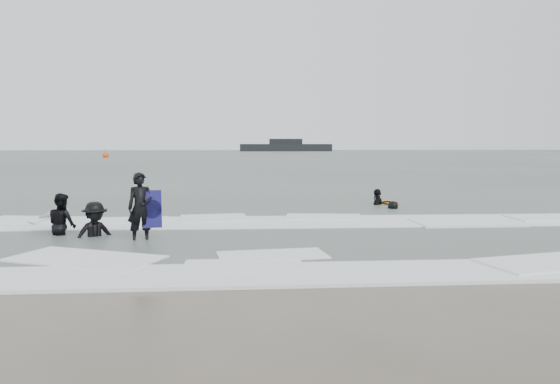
{
  "coord_description": "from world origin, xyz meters",
  "views": [
    {
      "loc": [
        -0.95,
        -10.79,
        2.55
      ],
      "look_at": [
        0.0,
        5.0,
        1.1
      ],
      "focal_mm": 35.0,
      "sensor_mm": 36.0,
      "label": 1
    }
  ],
  "objects": [
    {
      "name": "surfer_breaker",
      "position": [
        -4.97,
        3.72,
        0.0
      ],
      "size": [
        1.37,
        1.22,
        1.84
      ],
      "primitive_type": "imported",
      "rotation": [
        0.0,
        0.0,
        0.58
      ],
      "color": "black",
      "rests_on": "ground"
    },
    {
      "name": "vessel_horizon",
      "position": [
        9.65,
        138.69,
        1.27
      ],
      "size": [
        25.04,
        4.47,
        3.4
      ],
      "color": "black",
      "rests_on": "ground"
    },
    {
      "name": "bodyboards",
      "position": [
        -1.64,
        6.16,
        0.5
      ],
      "size": [
        12.0,
        8.37,
        1.25
      ],
      "color": "#11104D",
      "rests_on": "ground"
    },
    {
      "name": "sea",
      "position": [
        0.0,
        80.0,
        0.06
      ],
      "size": [
        320.0,
        320.0,
        0.0
      ],
      "primitive_type": "plane",
      "color": "#47544C",
      "rests_on": "ground"
    },
    {
      "name": "ground",
      "position": [
        0.0,
        0.0,
        0.0
      ],
      "size": [
        320.0,
        320.0,
        0.0
      ],
      "primitive_type": "plane",
      "color": "brown",
      "rests_on": "ground"
    },
    {
      "name": "surf_foam",
      "position": [
        0.0,
        3.7,
        0.04
      ],
      "size": [
        30.03,
        9.06,
        0.09
      ],
      "color": "white",
      "rests_on": "ground"
    },
    {
      "name": "buoy",
      "position": [
        -23.94,
        79.64,
        0.42
      ],
      "size": [
        1.0,
        1.0,
        1.65
      ],
      "color": "#F8450B",
      "rests_on": "ground"
    },
    {
      "name": "surfer_wading",
      "position": [
        -5.98,
        4.19,
        0.0
      ],
      "size": [
        1.06,
        1.05,
        1.73
      ],
      "primitive_type": "imported",
      "rotation": [
        0.0,
        0.0,
        2.39
      ],
      "color": "black",
      "rests_on": "ground"
    },
    {
      "name": "surfer_right_far",
      "position": [
        4.53,
        9.28,
        0.0
      ],
      "size": [
        0.87,
        0.8,
        1.49
      ],
      "primitive_type": "imported",
      "rotation": [
        0.0,
        0.0,
        -2.56
      ],
      "color": "black",
      "rests_on": "ground"
    },
    {
      "name": "surfer_right_near",
      "position": [
        4.28,
        10.73,
        0.0
      ],
      "size": [
        0.88,
        1.16,
        1.83
      ],
      "primitive_type": "imported",
      "rotation": [
        0.0,
        0.0,
        -2.03
      ],
      "color": "black",
      "rests_on": "ground"
    },
    {
      "name": "surfer_centre",
      "position": [
        -3.66,
        3.13,
        0.0
      ],
      "size": [
        0.76,
        0.61,
        1.81
      ],
      "primitive_type": "imported",
      "rotation": [
        0.0,
        0.0,
        0.3
      ],
      "color": "black",
      "rests_on": "ground"
    }
  ]
}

